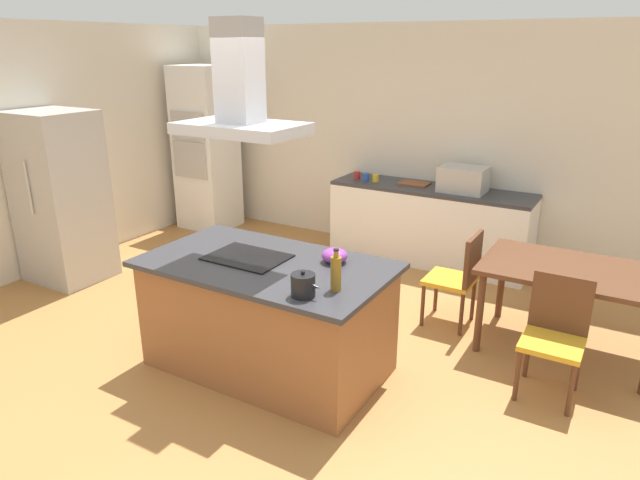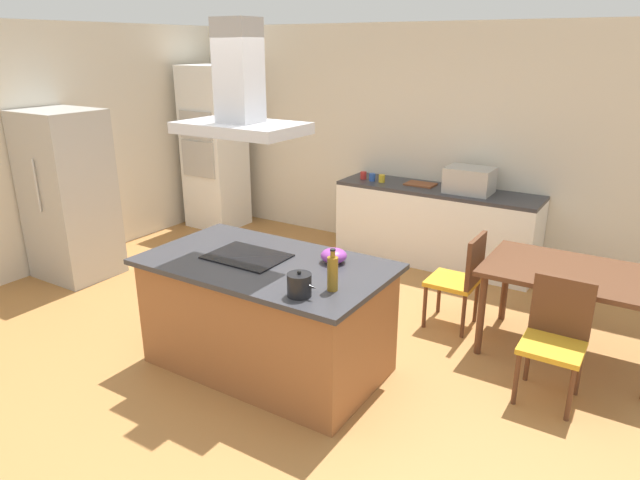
% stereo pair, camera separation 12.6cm
% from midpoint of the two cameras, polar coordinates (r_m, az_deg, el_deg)
% --- Properties ---
extents(ground, '(16.00, 16.00, 0.00)m').
position_cam_midpoint_polar(ground, '(5.81, 2.87, -5.87)').
color(ground, '#AD753D').
extents(wall_back, '(7.20, 0.10, 2.70)m').
position_cam_midpoint_polar(wall_back, '(6.95, 9.89, 9.75)').
color(wall_back, beige).
rests_on(wall_back, ground).
extents(wall_left, '(0.10, 8.80, 2.70)m').
position_cam_midpoint_polar(wall_left, '(7.28, -24.08, 8.81)').
color(wall_left, beige).
rests_on(wall_left, ground).
extents(kitchen_island, '(1.89, 1.09, 0.90)m').
position_cam_midpoint_polar(kitchen_island, '(4.46, -6.13, -7.60)').
color(kitchen_island, '#995B33').
rests_on(kitchen_island, ground).
extents(cooktop, '(0.60, 0.44, 0.01)m').
position_cam_midpoint_polar(cooktop, '(4.38, -8.18, -1.74)').
color(cooktop, black).
rests_on(cooktop, kitchen_island).
extents(tea_kettle, '(0.21, 0.16, 0.18)m').
position_cam_midpoint_polar(tea_kettle, '(3.67, -2.69, -4.58)').
color(tea_kettle, black).
rests_on(tea_kettle, kitchen_island).
extents(olive_oil_bottle, '(0.07, 0.07, 0.29)m').
position_cam_midpoint_polar(olive_oil_bottle, '(3.74, 0.66, -3.33)').
color(olive_oil_bottle, olive).
rests_on(olive_oil_bottle, kitchen_island).
extents(mixing_bowl, '(0.20, 0.20, 0.11)m').
position_cam_midpoint_polar(mixing_bowl, '(4.24, 0.64, -1.58)').
color(mixing_bowl, purple).
rests_on(mixing_bowl, kitchen_island).
extents(back_counter, '(2.32, 0.62, 0.90)m').
position_cam_midpoint_polar(back_counter, '(6.73, 10.44, 1.51)').
color(back_counter, white).
rests_on(back_counter, ground).
extents(countertop_microwave, '(0.50, 0.38, 0.28)m').
position_cam_midpoint_polar(countertop_microwave, '(6.47, 13.74, 5.99)').
color(countertop_microwave, '#B2AFAA').
rests_on(countertop_microwave, back_counter).
extents(coffee_mug_red, '(0.08, 0.08, 0.09)m').
position_cam_midpoint_polar(coffee_mug_red, '(6.93, 3.24, 6.56)').
color(coffee_mug_red, red).
rests_on(coffee_mug_red, back_counter).
extents(coffee_mug_blue, '(0.08, 0.08, 0.09)m').
position_cam_midpoint_polar(coffee_mug_blue, '(6.85, 4.14, 6.39)').
color(coffee_mug_blue, '#2D56B2').
rests_on(coffee_mug_blue, back_counter).
extents(coffee_mug_yellow, '(0.08, 0.08, 0.09)m').
position_cam_midpoint_polar(coffee_mug_yellow, '(6.79, 5.11, 6.26)').
color(coffee_mug_yellow, gold).
rests_on(coffee_mug_yellow, back_counter).
extents(cutting_board, '(0.34, 0.24, 0.02)m').
position_cam_midpoint_polar(cutting_board, '(6.73, 8.97, 5.66)').
color(cutting_board, brown).
rests_on(cutting_board, back_counter).
extents(wall_oven_stack, '(0.70, 0.66, 2.20)m').
position_cam_midpoint_polar(wall_oven_stack, '(8.00, -11.89, 9.02)').
color(wall_oven_stack, white).
rests_on(wall_oven_stack, ground).
extents(refrigerator, '(0.80, 0.73, 1.82)m').
position_cam_midpoint_polar(refrigerator, '(6.66, -25.23, 3.91)').
color(refrigerator, '#B2AFAA').
rests_on(refrigerator, ground).
extents(dining_table, '(1.40, 0.90, 0.75)m').
position_cam_midpoint_polar(dining_table, '(4.99, 23.47, -3.51)').
color(dining_table, '#59331E').
rests_on(dining_table, ground).
extents(chair_at_left_end, '(0.42, 0.42, 0.89)m').
position_cam_midpoint_polar(chair_at_left_end, '(5.21, 13.28, -3.33)').
color(chair_at_left_end, gold).
rests_on(chair_at_left_end, ground).
extents(chair_facing_island, '(0.42, 0.42, 0.89)m').
position_cam_midpoint_polar(chair_facing_island, '(4.44, 21.97, -8.33)').
color(chair_facing_island, gold).
rests_on(chair_facing_island, ground).
extents(range_hood, '(0.90, 0.55, 0.78)m').
position_cam_midpoint_polar(range_hood, '(4.11, -8.99, 14.02)').
color(range_hood, '#ADADB2').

